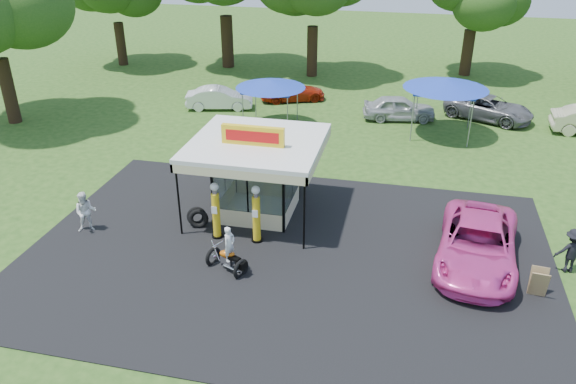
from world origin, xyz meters
name	(u,v)px	position (x,y,z in m)	size (l,w,h in m)	color
ground	(275,284)	(0.00, 0.00, 0.00)	(120.00, 120.00, 0.00)	#234716
asphalt_apron	(287,253)	(0.00, 2.00, 0.02)	(20.00, 14.00, 0.04)	black
gas_station_kiosk	(257,175)	(-2.00, 4.99, 1.78)	(5.40, 5.40, 4.18)	white
gas_pump_left	(216,212)	(-3.04, 2.55, 1.18)	(0.46, 0.46, 2.47)	black
gas_pump_right	(256,216)	(-1.39, 2.61, 1.19)	(0.46, 0.46, 2.48)	black
motorcycle	(229,253)	(-1.83, 0.41, 0.76)	(1.71, 1.31, 1.95)	black
spare_tires	(198,218)	(-4.14, 3.22, 0.42)	(1.06, 0.78, 0.86)	black
a_frame_sign	(538,283)	(8.96, 1.35, 0.53)	(0.61, 0.57, 1.04)	#593819
kiosk_car	(271,181)	(-2.00, 7.20, 0.48)	(1.13, 2.82, 0.96)	yellow
pink_sedan	(477,244)	(7.02, 2.95, 0.84)	(2.79, 6.04, 1.68)	#E33D9B
spectator_west	(86,212)	(-8.43, 1.87, 0.88)	(0.86, 0.67, 1.76)	white
spectator_east_a	(572,251)	(10.31, 3.17, 0.88)	(1.14, 0.65, 1.76)	black
bg_car_a	(219,98)	(-8.34, 18.20, 0.72)	(1.52, 4.36, 1.44)	silver
bg_car_b	(293,91)	(-3.99, 21.02, 0.65)	(1.82, 4.47, 1.30)	#B1250D
bg_car_c	(399,108)	(3.39, 18.64, 0.76)	(1.80, 4.47, 1.52)	#ACADB1
bg_car_d	(489,108)	(8.89, 19.93, 0.75)	(2.49, 5.39, 1.50)	slate
tent_west	(270,84)	(-4.17, 15.69, 2.64)	(4.17, 4.17, 2.92)	gray
tent_east	(446,84)	(5.92, 16.53, 3.05)	(4.81, 4.81, 3.37)	gray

